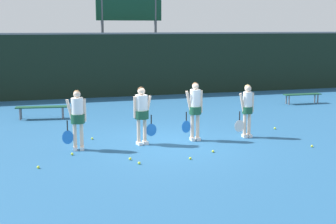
{
  "coord_description": "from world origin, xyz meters",
  "views": [
    {
      "loc": [
        -3.69,
        -12.89,
        3.37
      ],
      "look_at": [
        0.0,
        -0.01,
        0.92
      ],
      "focal_mm": 50.0,
      "sensor_mm": 36.0,
      "label": 1
    }
  ],
  "objects_px": {
    "player_0": "(77,115)",
    "player_2": "(195,106)",
    "bench_far": "(302,95)",
    "tennis_ball_9": "(190,158)",
    "tennis_ball_1": "(38,167)",
    "tennis_ball_3": "(92,138)",
    "tennis_ball_8": "(213,151)",
    "tennis_ball_0": "(72,154)",
    "tennis_ball_7": "(275,128)",
    "tennis_ball_5": "(130,159)",
    "player_3": "(247,107)",
    "tennis_ball_4": "(139,163)",
    "player_1": "(142,110)",
    "bench_courtside": "(42,108)",
    "scoreboard": "(129,13)",
    "tennis_ball_6": "(312,146)",
    "tennis_ball_2": "(237,125)"
  },
  "relations": [
    {
      "from": "bench_far",
      "to": "player_0",
      "type": "relative_size",
      "value": 1.03
    },
    {
      "from": "tennis_ball_9",
      "to": "tennis_ball_6",
      "type": "bearing_deg",
      "value": 3.52
    },
    {
      "from": "tennis_ball_5",
      "to": "tennis_ball_6",
      "type": "distance_m",
      "value": 5.21
    },
    {
      "from": "player_0",
      "to": "tennis_ball_8",
      "type": "height_order",
      "value": "player_0"
    },
    {
      "from": "player_3",
      "to": "tennis_ball_0",
      "type": "xyz_separation_m",
      "value": [
        -5.36,
        -0.64,
        -0.91
      ]
    },
    {
      "from": "tennis_ball_3",
      "to": "tennis_ball_7",
      "type": "distance_m",
      "value": 6.03
    },
    {
      "from": "tennis_ball_8",
      "to": "tennis_ball_4",
      "type": "bearing_deg",
      "value": -166.17
    },
    {
      "from": "player_0",
      "to": "player_2",
      "type": "distance_m",
      "value": 3.48
    },
    {
      "from": "tennis_ball_5",
      "to": "tennis_ball_9",
      "type": "bearing_deg",
      "value": -14.33
    },
    {
      "from": "bench_courtside",
      "to": "player_2",
      "type": "height_order",
      "value": "player_2"
    },
    {
      "from": "player_2",
      "to": "tennis_ball_5",
      "type": "height_order",
      "value": "player_2"
    },
    {
      "from": "player_3",
      "to": "tennis_ball_4",
      "type": "bearing_deg",
      "value": -153.4
    },
    {
      "from": "tennis_ball_1",
      "to": "tennis_ball_3",
      "type": "relative_size",
      "value": 1.05
    },
    {
      "from": "player_0",
      "to": "tennis_ball_9",
      "type": "height_order",
      "value": "player_0"
    },
    {
      "from": "scoreboard",
      "to": "tennis_ball_3",
      "type": "distance_m",
      "value": 11.29
    },
    {
      "from": "scoreboard",
      "to": "tennis_ball_4",
      "type": "relative_size",
      "value": 74.6
    },
    {
      "from": "bench_courtside",
      "to": "bench_far",
      "type": "distance_m",
      "value": 11.18
    },
    {
      "from": "tennis_ball_5",
      "to": "tennis_ball_6",
      "type": "relative_size",
      "value": 1.06
    },
    {
      "from": "player_1",
      "to": "tennis_ball_1",
      "type": "xyz_separation_m",
      "value": [
        -2.93,
        -1.62,
        -0.97
      ]
    },
    {
      "from": "player_1",
      "to": "scoreboard",
      "type": "bearing_deg",
      "value": 68.5
    },
    {
      "from": "scoreboard",
      "to": "player_1",
      "type": "height_order",
      "value": "scoreboard"
    },
    {
      "from": "tennis_ball_1",
      "to": "tennis_ball_4",
      "type": "bearing_deg",
      "value": -7.77
    },
    {
      "from": "tennis_ball_2",
      "to": "tennis_ball_3",
      "type": "height_order",
      "value": "tennis_ball_2"
    },
    {
      "from": "bench_far",
      "to": "tennis_ball_9",
      "type": "height_order",
      "value": "bench_far"
    },
    {
      "from": "player_2",
      "to": "tennis_ball_7",
      "type": "bearing_deg",
      "value": 14.94
    },
    {
      "from": "player_1",
      "to": "tennis_ball_4",
      "type": "bearing_deg",
      "value": -116.68
    },
    {
      "from": "scoreboard",
      "to": "player_2",
      "type": "height_order",
      "value": "scoreboard"
    },
    {
      "from": "player_2",
      "to": "tennis_ball_4",
      "type": "relative_size",
      "value": 24.94
    },
    {
      "from": "tennis_ball_0",
      "to": "tennis_ball_9",
      "type": "height_order",
      "value": "tennis_ball_0"
    },
    {
      "from": "player_3",
      "to": "tennis_ball_7",
      "type": "relative_size",
      "value": 23.44
    },
    {
      "from": "bench_courtside",
      "to": "tennis_ball_4",
      "type": "distance_m",
      "value": 7.03
    },
    {
      "from": "player_2",
      "to": "tennis_ball_8",
      "type": "relative_size",
      "value": 26.07
    },
    {
      "from": "player_1",
      "to": "tennis_ball_4",
      "type": "distance_m",
      "value": 2.24
    },
    {
      "from": "tennis_ball_8",
      "to": "tennis_ball_9",
      "type": "xyz_separation_m",
      "value": [
        -0.82,
        -0.48,
        -0.0
      ]
    },
    {
      "from": "tennis_ball_3",
      "to": "tennis_ball_9",
      "type": "xyz_separation_m",
      "value": [
        2.17,
        -2.87,
        0.0
      ]
    },
    {
      "from": "tennis_ball_0",
      "to": "tennis_ball_8",
      "type": "distance_m",
      "value": 3.79
    },
    {
      "from": "tennis_ball_8",
      "to": "player_2",
      "type": "bearing_deg",
      "value": 90.7
    },
    {
      "from": "tennis_ball_0",
      "to": "tennis_ball_6",
      "type": "bearing_deg",
      "value": -8.86
    },
    {
      "from": "tennis_ball_7",
      "to": "tennis_ball_1",
      "type": "bearing_deg",
      "value": -162.87
    },
    {
      "from": "player_0",
      "to": "tennis_ball_5",
      "type": "distance_m",
      "value": 2.07
    },
    {
      "from": "tennis_ball_3",
      "to": "tennis_ball_8",
      "type": "xyz_separation_m",
      "value": [
        2.98,
        -2.39,
        0.0
      ]
    },
    {
      "from": "bench_courtside",
      "to": "tennis_ball_5",
      "type": "distance_m",
      "value": 6.58
    },
    {
      "from": "player_0",
      "to": "tennis_ball_1",
      "type": "bearing_deg",
      "value": -119.56
    },
    {
      "from": "player_0",
      "to": "player_2",
      "type": "height_order",
      "value": "player_2"
    },
    {
      "from": "tennis_ball_0",
      "to": "tennis_ball_1",
      "type": "relative_size",
      "value": 1.02
    },
    {
      "from": "bench_courtside",
      "to": "tennis_ball_1",
      "type": "bearing_deg",
      "value": -84.37
    },
    {
      "from": "player_3",
      "to": "tennis_ball_7",
      "type": "bearing_deg",
      "value": 27.6
    },
    {
      "from": "player_2",
      "to": "tennis_ball_1",
      "type": "distance_m",
      "value": 4.97
    },
    {
      "from": "bench_far",
      "to": "tennis_ball_4",
      "type": "height_order",
      "value": "bench_far"
    },
    {
      "from": "bench_far",
      "to": "tennis_ball_9",
      "type": "distance_m",
      "value": 10.38
    }
  ]
}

